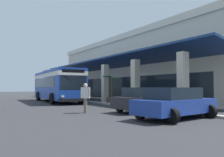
# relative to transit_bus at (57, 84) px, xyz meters

# --- Properties ---
(ground) EXTENTS (120.00, 120.00, 0.00)m
(ground) POSITION_rel_transit_bus_xyz_m (-1.66, 7.65, -1.85)
(ground) COLOR #2D2D30
(curb_strip) EXTENTS (36.12, 0.50, 0.12)m
(curb_strip) POSITION_rel_transit_bus_xyz_m (0.79, 2.56, -1.79)
(curb_strip) COLOR #9E998E
(curb_strip) RESTS_ON ground
(plaza_building) EXTENTS (30.40, 14.37, 7.39)m
(plaza_building) POSITION_rel_transit_bus_xyz_m (0.79, 12.18, 1.85)
(plaza_building) COLOR beige
(plaza_building) RESTS_ON ground
(transit_bus) EXTENTS (11.37, 3.40, 3.34)m
(transit_bus) POSITION_rel_transit_bus_xyz_m (0.00, 0.00, 0.00)
(transit_bus) COLOR #193D9E
(transit_bus) RESTS_ON ground
(parked_sedan_blue) EXTENTS (2.86, 4.62, 1.47)m
(parked_sedan_blue) POSITION_rel_transit_bus_xyz_m (15.91, 0.46, -1.10)
(parked_sedan_blue) COLOR navy
(parked_sedan_blue) RESTS_ON ground
(parked_sedan_charcoal) EXTENTS (2.60, 4.49, 1.47)m
(parked_sedan_charcoal) POSITION_rel_transit_bus_xyz_m (12.79, 1.40, -1.10)
(parked_sedan_charcoal) COLOR #232328
(parked_sedan_charcoal) RESTS_ON ground
(pedestrian) EXTENTS (0.64, 0.45, 1.71)m
(pedestrian) POSITION_rel_transit_bus_xyz_m (11.36, -2.05, -0.89)
(pedestrian) COLOR #726651
(pedestrian) RESTS_ON ground
(potted_palm) EXTENTS (2.12, 1.93, 2.63)m
(potted_palm) POSITION_rel_transit_bus_xyz_m (4.02, 4.18, -1.10)
(potted_palm) COLOR brown
(potted_palm) RESTS_ON ground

